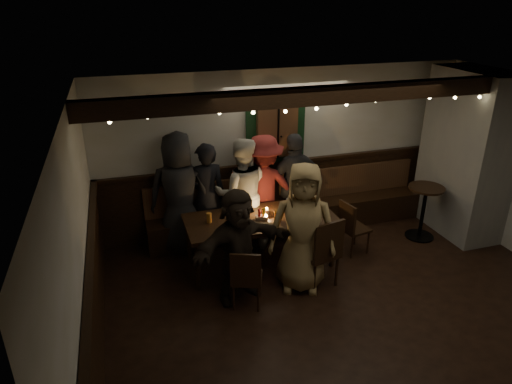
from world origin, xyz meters
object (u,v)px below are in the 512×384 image
object	(u,v)px
chair_end	(351,225)
person_g	(302,228)
high_top	(424,206)
person_b	(206,196)
person_f	(238,246)
chair_near_left	(246,276)
person_c	(242,193)
person_e	(295,185)
chair_near_right	(323,250)
dining_table	(260,222)
person_a	(180,193)
person_d	(263,188)

from	to	relation	value
chair_end	person_g	size ratio (longest dim) A/B	0.47
high_top	person_b	bearing A→B (deg)	167.24
high_top	person_f	size ratio (longest dim) A/B	0.58
chair_near_left	high_top	size ratio (longest dim) A/B	0.94
chair_near_left	high_top	bearing A→B (deg)	16.07
high_top	person_c	distance (m)	2.88
high_top	person_f	bearing A→B (deg)	-168.19
chair_near_left	person_e	xyz separation A→B (m)	(1.27, 1.66, 0.38)
chair_near_right	high_top	distance (m)	2.23
dining_table	high_top	world-z (taller)	dining_table
person_f	person_e	bearing A→B (deg)	30.39
person_e	person_b	bearing A→B (deg)	-5.81
person_e	person_g	bearing A→B (deg)	66.41
chair_near_left	person_b	world-z (taller)	person_b
person_a	person_b	size ratio (longest dim) A/B	1.11
person_f	dining_table	bearing A→B (deg)	36.45
dining_table	high_top	xyz separation A→B (m)	(2.70, -0.00, -0.13)
person_a	person_g	size ratio (longest dim) A/B	1.05
chair_near_right	person_c	world-z (taller)	person_c
person_b	person_e	distance (m)	1.41
chair_end	person_b	world-z (taller)	person_b
chair_near_left	chair_end	xyz separation A→B (m)	(1.85, 0.81, 0.01)
person_e	person_f	size ratio (longest dim) A/B	1.11
chair_end	person_g	bearing A→B (deg)	-150.35
high_top	person_e	xyz separation A→B (m)	(-1.90, 0.75, 0.29)
person_a	person_f	world-z (taller)	person_a
person_b	person_g	world-z (taller)	person_g
dining_table	chair_end	distance (m)	1.40
high_top	person_b	xyz separation A→B (m)	(-3.31, 0.75, 0.28)
chair_near_left	person_b	distance (m)	1.71
chair_end	chair_near_right	bearing A→B (deg)	-138.77
high_top	person_g	distance (m)	2.48
chair_near_right	person_a	xyz separation A→B (m)	(-1.61, 1.54, 0.36)
person_d	person_e	distance (m)	0.52
chair_near_right	high_top	world-z (taller)	chair_near_right
dining_table	person_c	xyz separation A→B (m)	(-0.09, 0.62, 0.18)
chair_near_left	high_top	distance (m)	3.30
chair_end	person_f	bearing A→B (deg)	-163.13
chair_near_right	person_a	bearing A→B (deg)	136.37
chair_end	person_d	bearing A→B (deg)	141.94
chair_end	person_d	world-z (taller)	person_d
high_top	person_c	xyz separation A→B (m)	(-2.79, 0.63, 0.31)
chair_near_right	person_e	world-z (taller)	person_e
person_a	chair_near_left	bearing A→B (deg)	118.69
person_d	person_e	xyz separation A→B (m)	(0.52, -0.01, -0.01)
dining_table	person_a	distance (m)	1.28
person_f	person_c	bearing A→B (deg)	55.58
person_d	high_top	bearing A→B (deg)	167.26
chair_end	person_e	bearing A→B (deg)	124.15
chair_end	person_f	world-z (taller)	person_f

